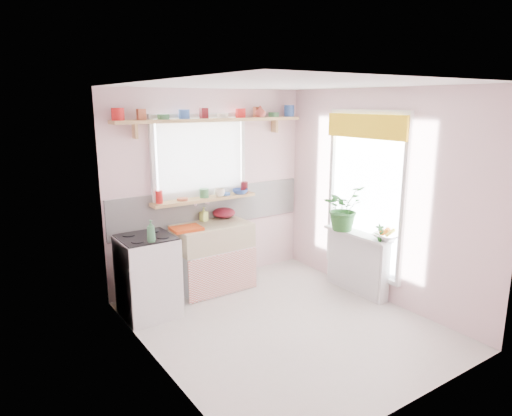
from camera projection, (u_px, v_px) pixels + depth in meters
room at (286, 182)px, 5.65m from camera, size 3.20×3.20×3.20m
sink_unit at (213, 256)px, 5.77m from camera, size 0.95×0.65×1.11m
cooker at (148, 276)px, 5.04m from camera, size 0.58×0.58×0.93m
radiator_ledge at (357, 261)px, 5.68m from camera, size 0.22×0.95×0.78m
windowsill at (204, 199)px, 5.75m from camera, size 1.40×0.22×0.04m
pine_shelf at (214, 120)px, 5.61m from camera, size 2.52×0.24×0.04m
shelf_crockery at (212, 114)px, 5.58m from camera, size 2.47×0.11×0.12m
sill_crockery at (204, 193)px, 5.74m from camera, size 1.35×0.11×0.12m
dish_tray at (186, 229)px, 5.42m from camera, size 0.37×0.28×0.04m
colander at (224, 213)px, 5.98m from camera, size 0.38×0.38×0.14m
jade_plant at (343, 208)px, 5.64m from camera, size 0.58×0.52×0.56m
fruit_bowl at (386, 237)px, 5.29m from camera, size 0.34×0.34×0.07m
herb_pot at (380, 233)px, 5.20m from camera, size 0.13×0.11×0.21m
soap_bottle_sink at (204, 214)px, 5.81m from camera, size 0.10×0.10×0.18m
sill_cup at (220, 193)px, 5.79m from camera, size 0.15×0.15×0.10m
sill_bowl at (240, 192)px, 5.97m from camera, size 0.27×0.27×0.06m
shelf_vase at (260, 112)px, 5.90m from camera, size 0.15×0.15×0.15m
cooker_bottle at (151, 231)px, 4.72m from camera, size 0.10×0.10×0.23m
fruit at (387, 232)px, 5.28m from camera, size 0.20×0.14×0.10m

